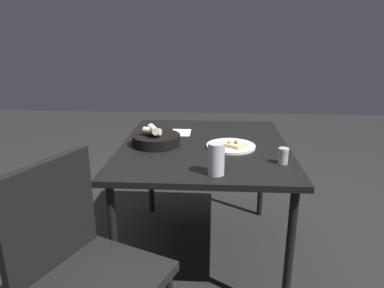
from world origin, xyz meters
The scene contains 8 objects.
ground centered at (0.00, 0.00, 0.00)m, with size 8.00×8.00×0.00m, color black.
dining_table centered at (0.00, 0.00, 0.65)m, with size 1.11×0.94×0.71m.
pizza_plate centered at (0.05, 0.15, 0.72)m, with size 0.27×0.27×0.04m.
bread_basket centered at (0.03, -0.27, 0.75)m, with size 0.27×0.27×0.12m.
beer_glass centered at (0.44, 0.06, 0.78)m, with size 0.07×0.07×0.15m.
pepper_shaker centered at (0.29, 0.39, 0.75)m, with size 0.05×0.05×0.08m.
napkin centered at (-0.22, -0.15, 0.71)m, with size 0.16×0.12×0.00m.
chair_near centered at (0.83, -0.44, 0.52)m, with size 0.58×0.58×0.89m.
Camera 1 is at (1.90, 0.05, 1.32)m, focal length 32.64 mm.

